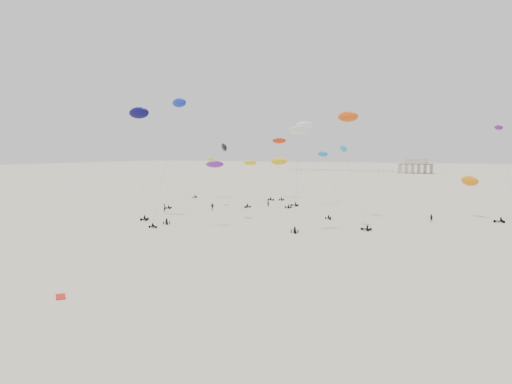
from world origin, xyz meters
The scene contains 23 objects.
ground_plane centered at (0.00, 200.00, 0.00)m, with size 900.00×900.00×0.00m, color beige.
pavilion_main centered at (-10.00, 350.00, 4.22)m, with size 21.00×13.00×9.80m.
pier_fence centered at (-62.00, 350.00, 0.77)m, with size 80.20×0.20×1.50m.
rig_0 centered at (-14.46, 92.95, 10.53)m, with size 9.32×16.12×19.98m.
rig_1 centered at (-30.45, 115.98, 9.59)m, with size 7.83×15.03×17.17m.
rig_2 centered at (16.31, 96.87, 9.43)m, with size 8.55×6.94×16.33m.
rig_3 centered at (-21.08, 126.35, 7.62)m, with size 8.41×15.20×17.13m.
rig_4 centered at (8.18, 88.71, 12.50)m, with size 4.07×7.67×19.74m.
rig_6 centered at (10.46, 112.00, 19.73)m, with size 5.86×9.75×23.87m.
rig_7 centered at (-15.14, 82.33, 18.28)m, with size 6.89×5.73×25.08m.
rig_8 centered at (-40.89, 139.23, 9.37)m, with size 8.49×8.12×12.35m.
rig_9 centered at (-5.95, 136.01, 8.76)m, with size 5.99×17.04×19.59m.
rig_10 centered at (-6.95, 130.13, 18.05)m, with size 4.89×12.97×23.59m.
rig_11 centered at (43.43, 127.69, 10.29)m, with size 7.17×10.24×21.30m.
rig_13 centered at (37.02, 122.87, 6.59)m, with size 10.08×10.83×11.69m.
rig_14 centered at (-22.37, 148.89, 9.75)m, with size 6.95×14.86×16.27m.
rig_15 centered at (-31.70, 92.74, 20.25)m, with size 10.66×9.15×25.18m.
rig_16 centered at (-19.84, 144.75, 14.10)m, with size 7.02×9.55×19.27m.
spectator_0 centered at (-31.48, 101.24, 0.00)m, with size 0.84×0.58×2.31m, color black.
spectator_1 centered at (29.18, 112.11, 0.00)m, with size 0.92×0.54×1.88m, color black.
spectator_2 centered at (-22.73, 109.14, 0.00)m, with size 1.28×0.69×2.16m, color black.
spectator_3 centered at (-13.60, 122.78, 0.00)m, with size 0.69×0.48×1.91m, color black.
grounded_kite_a centered at (2.35, 38.36, 0.00)m, with size 2.20×0.90×0.08m, color red.
Camera 1 is at (42.21, 2.68, 14.81)m, focal length 35.00 mm.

